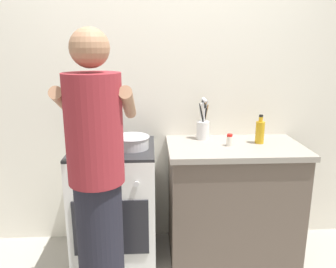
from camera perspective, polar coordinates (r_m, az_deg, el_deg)
ground at (r=2.72m, az=-0.99°, el=-21.56°), size 6.00×6.00×0.00m
back_wall at (r=2.73m, az=2.76°, el=7.14°), size 3.20×0.10×2.50m
countertop at (r=2.68m, az=10.90°, el=-11.09°), size 1.00×0.60×0.90m
stove_range at (r=2.62m, az=-8.97°, el=-11.67°), size 0.60×0.62×0.90m
pot at (r=2.46m, az=-12.70°, el=-0.70°), size 0.25×0.18×0.14m
mixing_bowl at (r=2.40m, az=-6.20°, el=-1.28°), size 0.26×0.26×0.09m
utensil_crock at (r=2.63m, az=5.99°, el=1.34°), size 0.10×0.10×0.33m
spice_bottle at (r=2.49m, az=10.45°, el=-1.03°), size 0.04×0.04×0.09m
oil_bottle at (r=2.60m, az=15.40°, el=0.40°), size 0.07×0.07×0.22m
person at (r=1.88m, az=-11.90°, el=-8.95°), size 0.41×0.50×1.70m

